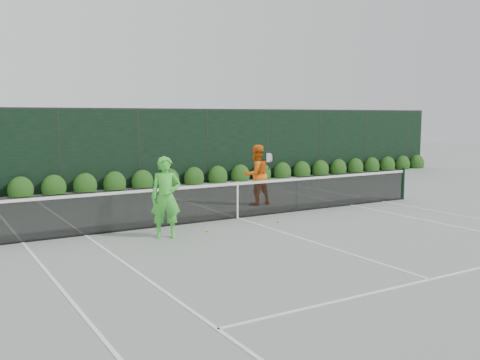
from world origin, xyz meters
TOP-DOWN VIEW (x-y plane):
  - ground at (0.00, 0.00)m, footprint 80.00×80.00m
  - tennis_net at (-0.02, 0.00)m, footprint 12.90×0.10m
  - player_woman at (-2.57, -1.15)m, footprint 0.80×0.67m
  - player_man at (1.65, 1.62)m, footprint 0.97×0.74m
  - court_lines at (0.00, 0.00)m, footprint 11.03×23.83m
  - windscreen_fence at (0.00, -2.71)m, footprint 32.00×21.07m
  - hedge_row at (-0.00, 7.15)m, footprint 31.66×0.65m
  - tennis_balls at (0.38, -0.65)m, footprint 3.61×1.41m

SIDE VIEW (x-z plane):
  - ground at x=0.00m, z-range 0.00..0.00m
  - court_lines at x=0.00m, z-range 0.00..0.01m
  - tennis_balls at x=0.38m, z-range 0.00..0.07m
  - hedge_row at x=0.00m, z-range -0.23..0.70m
  - tennis_net at x=-0.02m, z-range 0.00..1.07m
  - player_woman at x=-2.57m, z-range 0.00..1.86m
  - player_man at x=1.65m, z-range 0.00..1.87m
  - windscreen_fence at x=0.00m, z-range -0.02..3.04m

